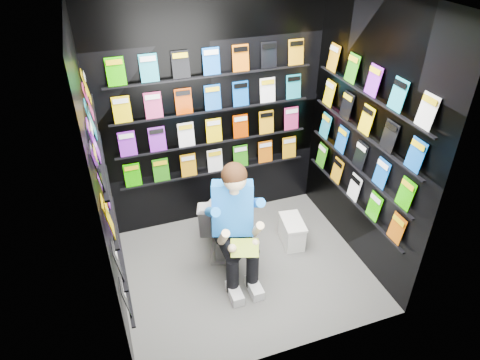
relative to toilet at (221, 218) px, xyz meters
name	(u,v)px	position (x,y,z in m)	size (l,w,h in m)	color
floor	(244,269)	(0.11, -0.43, -0.37)	(2.40, 2.40, 0.00)	#565653
wall_back	(212,114)	(0.11, 0.57, 0.93)	(2.40, 0.04, 2.60)	black
wall_front	(296,231)	(0.11, -1.43, 0.93)	(2.40, 0.04, 2.60)	black
wall_left	(100,186)	(-1.09, -0.43, 0.93)	(0.04, 2.00, 2.60)	black
wall_right	(366,138)	(1.31, -0.43, 0.93)	(0.04, 2.00, 2.60)	black
comics_back	(213,114)	(0.11, 0.54, 0.94)	(2.10, 0.06, 1.37)	#C95D0C
comics_left	(104,184)	(-1.06, -0.43, 0.94)	(0.06, 1.70, 1.37)	#C95D0C
comics_right	(363,138)	(1.28, -0.43, 0.94)	(0.06, 1.70, 1.37)	#C95D0C
toilet	(221,218)	(0.00, 0.00, 0.00)	(0.42, 0.75, 0.73)	white
longbox	(292,233)	(0.74, -0.21, -0.23)	(0.20, 0.36, 0.27)	silver
longbox_lid	(293,222)	(0.74, -0.21, -0.08)	(0.22, 0.38, 0.03)	silver
reader	(232,208)	(0.00, -0.38, 0.40)	(0.52, 0.76, 1.39)	blue
held_comic	(245,248)	(0.00, -0.73, 0.21)	(0.25, 0.01, 0.17)	green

